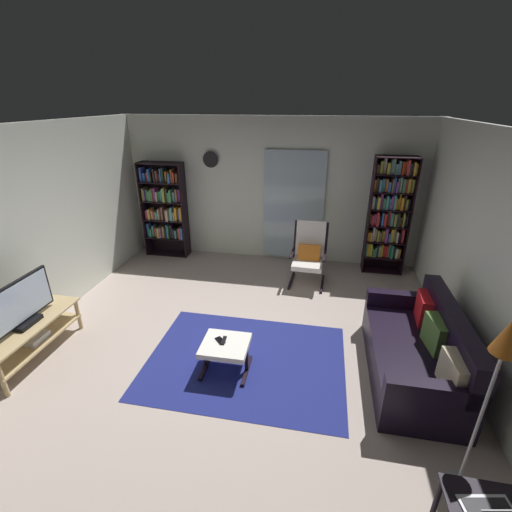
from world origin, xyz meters
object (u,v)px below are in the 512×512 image
television (21,305)px  tv_remote (224,340)px  cell_phone (220,340)px  floor_lamp_by_sofa (501,359)px  wall_clock (211,159)px  ottoman (225,348)px  tv_stand (30,335)px  leather_sofa (418,352)px  bookshelf_near_tv (165,207)px  bookshelf_near_sofa (389,213)px  lounge_armchair (309,252)px

television → tv_remote: size_ratio=6.22×
cell_phone → floor_lamp_by_sofa: floor_lamp_by_sofa is taller
television → floor_lamp_by_sofa: floor_lamp_by_sofa is taller
tv_remote → wall_clock: wall_clock is taller
ottoman → tv_remote: tv_remote is taller
television → tv_stand: bearing=126.2°
television → leather_sofa: bearing=6.5°
ottoman → floor_lamp_by_sofa: bearing=-23.5°
cell_phone → bookshelf_near_tv: bearing=79.8°
bookshelf_near_tv → floor_lamp_by_sofa: (4.18, -3.99, 0.30)m
leather_sofa → bookshelf_near_sofa: bearing=90.6°
tv_stand → ottoman: bearing=4.7°
television → bookshelf_near_tv: (0.33, 3.24, 0.25)m
tv_stand → leather_sofa: size_ratio=0.76×
cell_phone → wall_clock: (-1.03, 3.19, 1.47)m
leather_sofa → lounge_armchair: bearing=122.1°
bookshelf_near_tv → lounge_armchair: bookshelf_near_tv is taller
bookshelf_near_tv → lounge_armchair: bearing=-13.3°
bookshelf_near_sofa → wall_clock: (-3.16, 0.20, 0.77)m
bookshelf_near_tv → tv_remote: bookshelf_near_tv is taller
bookshelf_near_sofa → floor_lamp_by_sofa: bearing=-88.4°
leather_sofa → tv_remote: size_ratio=12.10×
tv_stand → cell_phone: (2.26, 0.22, 0.07)m
bookshelf_near_sofa → cell_phone: 3.74m
bookshelf_near_tv → wall_clock: size_ratio=6.22×
tv_stand → bookshelf_near_tv: (0.33, 3.24, 0.66)m
lounge_armchair → floor_lamp_by_sofa: size_ratio=0.64×
leather_sofa → ottoman: (-2.10, -0.31, -0.01)m
television → lounge_armchair: (3.12, 2.58, -0.18)m
bookshelf_near_tv → floor_lamp_by_sofa: bookshelf_near_tv is taller
floor_lamp_by_sofa → cell_phone: bearing=156.5°
tv_remote → wall_clock: size_ratio=0.50×
lounge_armchair → cell_phone: size_ratio=7.30×
ottoman → cell_phone: 0.10m
television → ottoman: 2.37m
ottoman → wall_clock: 3.74m
floor_lamp_by_sofa → wall_clock: (-3.27, 4.17, 0.58)m
bookshelf_near_sofa → ottoman: bearing=-124.4°
cell_phone → floor_lamp_by_sofa: bearing=-66.4°
lounge_armchair → wall_clock: size_ratio=3.53×
wall_clock → ottoman: bearing=-71.3°
ottoman → tv_remote: (-0.02, 0.03, 0.08)m
floor_lamp_by_sofa → leather_sofa: bearing=93.7°
television → bookshelf_near_sofa: 5.46m
leather_sofa → floor_lamp_by_sofa: bearing=-86.3°
bookshelf_near_tv → tv_remote: bearing=-56.7°
wall_clock → tv_stand: bearing=-109.9°
leather_sofa → lounge_armchair: (-1.30, 2.07, 0.22)m
tv_stand → bookshelf_near_sofa: bookshelf_near_sofa is taller
tv_remote → floor_lamp_by_sofa: (2.21, -0.98, 0.89)m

